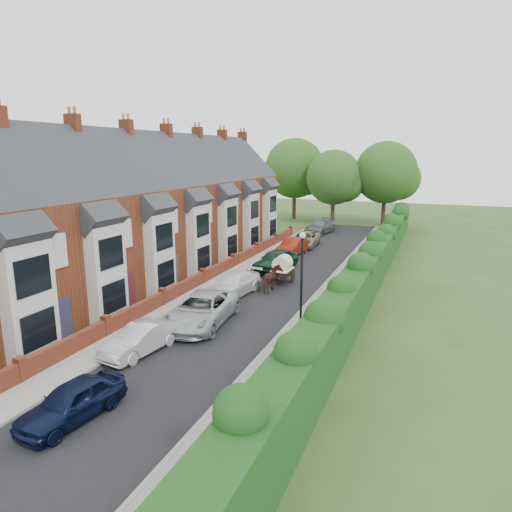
{
  "coord_description": "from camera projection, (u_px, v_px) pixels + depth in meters",
  "views": [
    {
      "loc": [
        9.33,
        -16.81,
        8.86
      ],
      "look_at": [
        -1.6,
        10.49,
        2.2
      ],
      "focal_mm": 32.0,
      "sensor_mm": 36.0,
      "label": 1
    }
  ],
  "objects": [
    {
      "name": "tree_far_right",
      "position": [
        389.0,
        174.0,
        56.03
      ],
      "size": [
        7.98,
        7.6,
        10.31
      ],
      "color": "#332316",
      "rests_on": "ground"
    },
    {
      "name": "car_silver_a",
      "position": [
        141.0,
        339.0,
        20.57
      ],
      "size": [
        1.97,
        4.17,
        1.32
      ],
      "primitive_type": "imported",
      "rotation": [
        0.0,
        0.0,
        -0.15
      ],
      "color": "silver",
      "rests_on": "ground"
    },
    {
      "name": "car_red",
      "position": [
        293.0,
        247.0,
        40.45
      ],
      "size": [
        1.97,
        4.58,
        1.47
      ],
      "primitive_type": "imported",
      "rotation": [
        0.0,
        0.0,
        -0.1
      ],
      "color": "maroon",
      "rests_on": "ground"
    },
    {
      "name": "car_grey",
      "position": [
        320.0,
        227.0,
        51.3
      ],
      "size": [
        2.96,
        5.52,
        1.52
      ],
      "primitive_type": "imported",
      "rotation": [
        0.0,
        0.0,
        -0.16
      ],
      "color": "slate",
      "rests_on": "ground"
    },
    {
      "name": "tree_far_left",
      "position": [
        337.0,
        179.0,
        56.54
      ],
      "size": [
        7.14,
        6.8,
        9.29
      ],
      "color": "#332316",
      "rests_on": "ground"
    },
    {
      "name": "horse",
      "position": [
        272.0,
        279.0,
        29.58
      ],
      "size": [
        0.92,
        2.0,
        1.68
      ],
      "primitive_type": "imported",
      "rotation": [
        0.0,
        0.0,
        3.15
      ],
      "color": "#412718",
      "rests_on": "ground"
    },
    {
      "name": "car_beige",
      "position": [
        305.0,
        239.0,
        44.07
      ],
      "size": [
        2.62,
        5.24,
        1.42
      ],
      "primitive_type": "imported",
      "rotation": [
        0.0,
        0.0,
        0.05
      ],
      "color": "tan",
      "rests_on": "ground"
    },
    {
      "name": "kerb_house_side",
      "position": [
        233.0,
        282.0,
        31.79
      ],
      "size": [
        0.18,
        58.0,
        0.13
      ],
      "primitive_type": "cube",
      "color": "#979892",
      "rests_on": "ground"
    },
    {
      "name": "ground",
      "position": [
        203.0,
        354.0,
        20.56
      ],
      "size": [
        140.0,
        140.0,
        0.0
      ],
      "primitive_type": "plane",
      "color": "#2D4C1E",
      "rests_on": "ground"
    },
    {
      "name": "garden_wall_row",
      "position": [
        203.0,
        278.0,
        31.45
      ],
      "size": [
        0.35,
        40.35,
        1.1
      ],
      "color": "brown",
      "rests_on": "ground"
    },
    {
      "name": "car_green",
      "position": [
        275.0,
        260.0,
        35.1
      ],
      "size": [
        2.79,
        4.99,
        1.6
      ],
      "primitive_type": "imported",
      "rotation": [
        0.0,
        0.0,
        -0.2
      ],
      "color": "#0E311D",
      "rests_on": "ground"
    },
    {
      "name": "tree_far_back",
      "position": [
        298.0,
        170.0,
        61.21
      ],
      "size": [
        8.4,
        8.0,
        10.82
      ],
      "color": "#332316",
      "rests_on": "ground"
    },
    {
      "name": "pavement_hedge_side",
      "position": [
        334.0,
        294.0,
        29.2
      ],
      "size": [
        2.2,
        58.0,
        0.12
      ],
      "primitive_type": "cube",
      "color": "gray",
      "rests_on": "ground"
    },
    {
      "name": "car_navy",
      "position": [
        72.0,
        402.0,
        15.38
      ],
      "size": [
        2.07,
        4.07,
        1.33
      ],
      "primitive_type": "imported",
      "rotation": [
        0.0,
        0.0,
        -0.13
      ],
      "color": "black",
      "rests_on": "ground"
    },
    {
      "name": "car_white",
      "position": [
        233.0,
        284.0,
        28.96
      ],
      "size": [
        2.55,
        5.05,
        1.41
      ],
      "primitive_type": "imported",
      "rotation": [
        0.0,
        0.0,
        -0.12
      ],
      "color": "white",
      "rests_on": "ground"
    },
    {
      "name": "hedge",
      "position": [
        364.0,
        273.0,
        28.21
      ],
      "size": [
        2.1,
        58.0,
        2.85
      ],
      "color": "#133C14",
      "rests_on": "ground"
    },
    {
      "name": "car_silver_b",
      "position": [
        201.0,
        310.0,
        23.97
      ],
      "size": [
        3.24,
        6.03,
        1.61
      ],
      "primitive_type": "imported",
      "rotation": [
        0.0,
        0.0,
        0.1
      ],
      "color": "#B4B6BC",
      "rests_on": "ground"
    },
    {
      "name": "horse_cart",
      "position": [
        283.0,
        267.0,
        31.45
      ],
      "size": [
        1.25,
        2.77,
        2.0
      ],
      "color": "black",
      "rests_on": "ground"
    },
    {
      "name": "terrace_row",
      "position": [
        133.0,
        216.0,
        32.55
      ],
      "size": [
        9.05,
        40.5,
        11.5
      ],
      "color": "brown",
      "rests_on": "ground"
    },
    {
      "name": "road",
      "position": [
        274.0,
        287.0,
        30.7
      ],
      "size": [
        6.0,
        58.0,
        0.02
      ],
      "primitive_type": "cube",
      "color": "black",
      "rests_on": "ground"
    },
    {
      "name": "lamppost",
      "position": [
        302.0,
        270.0,
        22.22
      ],
      "size": [
        0.32,
        0.32,
        5.16
      ],
      "color": "black",
      "rests_on": "ground"
    },
    {
      "name": "pavement_house_side",
      "position": [
        222.0,
        281.0,
        32.08
      ],
      "size": [
        1.7,
        58.0,
        0.12
      ],
      "primitive_type": "cube",
      "color": "gray",
      "rests_on": "ground"
    },
    {
      "name": "kerb_hedge_side",
      "position": [
        318.0,
        292.0,
        29.58
      ],
      "size": [
        0.18,
        58.0,
        0.13
      ],
      "primitive_type": "cube",
      "color": "#979892",
      "rests_on": "ground"
    }
  ]
}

